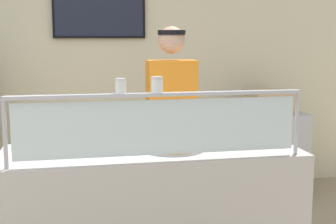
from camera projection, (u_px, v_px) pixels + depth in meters
The scene contains 10 objects.
shop_rear_unit at pixel (119, 68), 5.06m from camera, with size 6.33×0.13×2.70m.
serving_counter at pixel (152, 219), 3.14m from camera, with size 1.93×0.70×0.95m, color #BCB7B2.
sneeze_guard at pixel (160, 117), 2.74m from camera, with size 1.75×0.06×0.41m.
pizza_tray at pixel (173, 147), 3.07m from camera, with size 0.41×0.41×0.04m.
pizza_server at pixel (181, 144), 3.06m from camera, with size 0.07×0.28×0.01m, color #ADAFB7.
parmesan_shaker at pixel (121, 87), 2.67m from camera, with size 0.06×0.06×0.09m.
pepper_flake_shaker at pixel (157, 86), 2.71m from camera, with size 0.07×0.07×0.09m.
worker_figure at pixel (172, 123), 3.74m from camera, with size 0.41×0.50×1.76m.
prep_shelf at pixel (268, 154), 5.02m from camera, with size 0.70×0.55×0.90m, color #B7BABF.
pizza_box_stack at pixel (270, 102), 4.93m from camera, with size 0.47×0.45×0.22m.
Camera 1 is at (0.48, -2.60, 1.66)m, focal length 50.45 mm.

